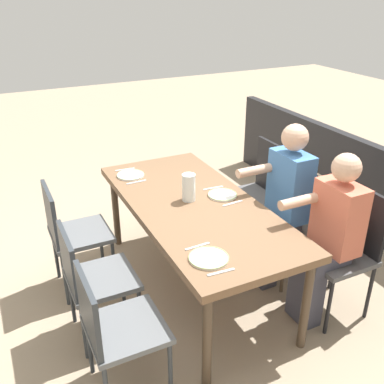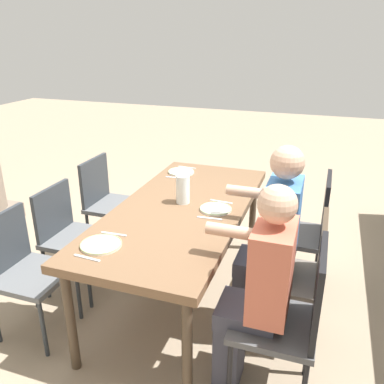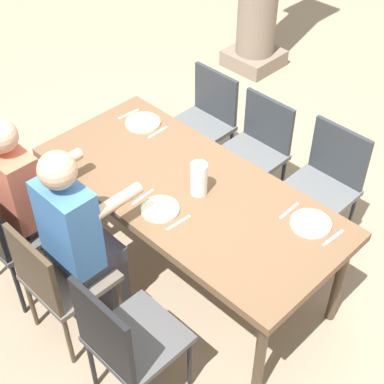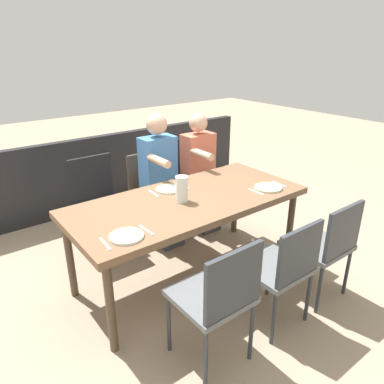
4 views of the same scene
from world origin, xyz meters
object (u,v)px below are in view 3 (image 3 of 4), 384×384
Objects in this scene: chair_east_south at (124,339)px; diner_woman_green at (81,236)px; plate_0 at (143,122)px; water_pitcher at (199,180)px; dining_table at (188,196)px; chair_west_north at (204,118)px; chair_east_north at (325,181)px; plate_1 at (160,209)px; plate_2 at (311,223)px; chair_mid_south at (57,278)px; chair_mid_north at (256,147)px; diner_man_white at (29,198)px; chair_west_south at (5,227)px.

diner_woman_green is (-0.59, 0.20, 0.16)m from chair_east_south.
water_pitcher is (0.76, -0.23, 0.08)m from plate_0.
chair_west_north is at bearing 128.81° from dining_table.
chair_east_north is 3.68× the size of plate_0.
chair_east_north reaches higher than plate_1.
plate_1 is at bearing 64.64° from diner_woman_green.
water_pitcher is at bearing 111.18° from chair_east_south.
chair_west_north is at bearing 90.54° from plate_0.
chair_west_north is at bearing -179.97° from chair_east_north.
chair_west_north reaches higher than plate_2.
chair_mid_south is at bearing 179.43° from chair_east_south.
plate_0 is (0.01, -0.61, 0.27)m from chair_west_north.
chair_mid_south is at bearing -90.00° from chair_mid_north.
dining_table is 0.97m from chair_east_north.
chair_east_south is at bearing -9.66° from diner_man_white.
chair_west_north is (-0.69, 0.86, -0.20)m from dining_table.
chair_west_south is 3.96× the size of plate_0.
chair_east_north reaches higher than chair_mid_north.
plate_0 is (-1.10, -0.61, 0.23)m from chair_east_north.
dining_table is 8.05× the size of plate_0.
chair_east_north is at bearing 0.16° from chair_mid_north.
chair_west_south is 0.22m from diner_man_white.
chair_east_north is 0.70m from plate_2.
chair_east_north is 0.68× the size of diner_woman_green.
chair_west_south is 0.76× the size of diner_man_white.
chair_mid_north is 1.83m from chair_east_south.
chair_mid_south is at bearing -19.61° from diner_man_white.
dining_table is at bearing -159.38° from plate_2.
plate_0 is at bearing 89.70° from chair_west_south.
chair_east_south is at bearing -45.38° from plate_0.
water_pitcher is (0.07, 0.01, 0.16)m from dining_table.
plate_0 is at bearing 119.19° from diner_woman_green.
chair_east_north is 0.71× the size of diner_man_white.
chair_mid_north is 0.84m from plate_0.
chair_mid_north is (0.51, -0.00, 0.00)m from chair_west_north.
chair_west_south is 1.08× the size of chair_east_north.
chair_east_south reaches higher than chair_west_north.
chair_east_south reaches higher than plate_0.
dining_table is 2.06× the size of chair_east_south.
chair_mid_south is at bearing -105.96° from water_pitcher.
dining_table is at bearing 44.67° from diner_man_white.
water_pitcher reaches higher than plate_2.
chair_west_south reaches higher than plate_0.
diner_woman_green is (-0.59, -1.53, 0.17)m from chair_east_north.
chair_east_north is at bearing 29.10° from plate_0.
plate_1 is at bearing -84.68° from dining_table.
chair_east_south is 0.77m from plate_1.
chair_west_south is at bearing -90.30° from plate_0.
chair_east_south is (0.59, -1.73, 0.04)m from chair_mid_north.
diner_man_white is at bearing -137.60° from water_pitcher.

